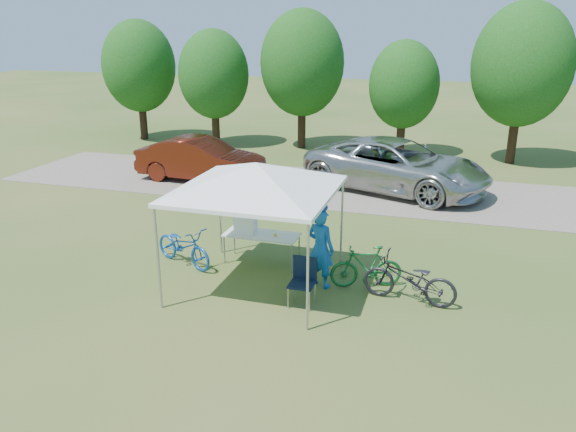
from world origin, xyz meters
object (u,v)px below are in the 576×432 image
Objects in this scene: folding_table at (262,236)px; bike_blue at (184,246)px; sedan at (201,159)px; cyclist at (321,248)px; minivan at (397,165)px; bike_green at (366,267)px; folding_chair at (303,277)px; cooler at (246,225)px; bike_dark at (409,280)px.

bike_blue reaches higher than folding_table.
bike_blue is at bearing -154.73° from sedan.
cyclist is at bearing -69.73° from bike_blue.
folding_table is 0.28× the size of minivan.
cyclist is at bearing -27.22° from folding_table.
bike_blue is at bearing -159.41° from folding_table.
cyclist is 0.98× the size of bike_blue.
bike_green is (0.95, 0.25, -0.41)m from cyclist.
folding_chair is 0.21× the size of sedan.
folding_table is 1.83m from cyclist.
bike_green is (1.09, 1.10, -0.11)m from folding_chair.
minivan is 6.91m from sedan.
minivan reaches higher than cooler.
bike_green is 7.70m from minivan.
folding_chair is 2.14m from bike_dark.
cooler is at bearing -121.83° from bike_green.
bike_green is 0.25× the size of minivan.
folding_table is 3.44× the size of cooler.
folding_table is at bearing -123.51° from bike_green.
minivan reaches higher than folding_chair.
bike_dark reaches higher than folding_chair.
minivan is (4.03, 7.74, 0.41)m from bike_blue.
minivan is at bearing -164.01° from bike_dark.
folding_table is 0.38× the size of sedan.
sedan is at bearing 123.06° from cooler.
cooler reaches higher than bike_green.
sedan is at bearing 125.49° from folding_table.
bike_blue is 1.15× the size of bike_green.
cyclist is (1.62, -0.83, 0.20)m from folding_table.
minivan is (0.84, 8.78, 0.31)m from folding_chair.
bike_dark reaches higher than bike_blue.
bike_blue is at bearing 16.01° from cyclist.
minivan is (2.32, 7.09, 0.21)m from folding_table.
bike_blue is at bearing -86.75° from bike_dark.
folding_table is 7.47m from minivan.
bike_green is at bearing -108.13° from bike_dark.
bike_green is at bearing -11.19° from cooler.
folding_chair is at bearing -64.84° from bike_dark.
bike_blue is 8.73m from minivan.
folding_chair is 0.16× the size of minivan.
folding_table is 0.98× the size of bike_blue.
cyclist reaches higher than sedan.
cooler is (-0.40, 0.00, 0.23)m from folding_table.
bike_dark is at bearing -129.40° from sedan.
folding_table is at bearing -98.89° from bike_dark.
folding_table is 0.92× the size of bike_dark.
folding_table is 2.24m from folding_chair.
bike_dark is at bearing 43.58° from bike_green.
cooler is at bearing 178.51° from minivan.
bike_dark is (2.04, 0.64, -0.07)m from folding_chair.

